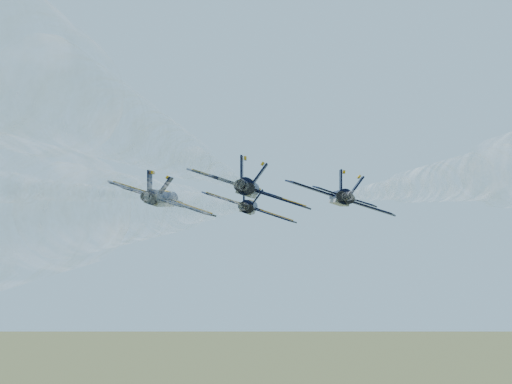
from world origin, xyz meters
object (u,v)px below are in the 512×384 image
(jet_slot, at_px, (249,189))
(jet_lead, at_px, (249,207))
(jet_left, at_px, (163,198))
(jet_right, at_px, (340,198))

(jet_slot, bearing_deg, jet_lead, 92.01)
(jet_lead, xyz_separation_m, jet_left, (-6.68, -16.32, 0.00))
(jet_left, bearing_deg, jet_slot, -43.51)
(jet_left, relative_size, jet_right, 1.00)
(jet_lead, bearing_deg, jet_left, -127.53)
(jet_lead, distance_m, jet_left, 17.64)
(jet_left, xyz_separation_m, jet_slot, (14.12, -7.58, 0.00))
(jet_left, relative_size, jet_slot, 1.00)
(jet_left, xyz_separation_m, jet_right, (22.11, 6.17, 0.00))
(jet_right, bearing_deg, jet_left, -179.67)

